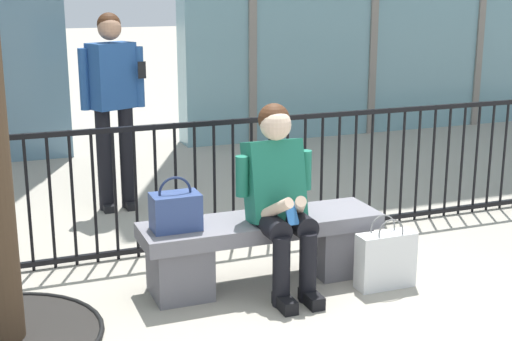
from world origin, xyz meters
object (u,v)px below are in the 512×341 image
at_px(seated_person_with_phone, 279,193).
at_px(shopping_bag, 386,259).
at_px(stone_bench, 261,244).
at_px(bystander_at_railing, 113,97).
at_px(handbag_on_bench, 176,211).

height_order(seated_person_with_phone, shopping_bag, seated_person_with_phone).
height_order(stone_bench, bystander_at_railing, bystander_at_railing).
distance_m(seated_person_with_phone, bystander_at_railing, 2.27).
bearing_deg(stone_bench, seated_person_with_phone, -61.18).
height_order(seated_person_with_phone, bystander_at_railing, bystander_at_railing).
relative_size(stone_bench, bystander_at_railing, 0.94).
bearing_deg(shopping_bag, stone_bench, 153.48).
bearing_deg(shopping_bag, bystander_at_railing, 118.76).
height_order(stone_bench, handbag_on_bench, handbag_on_bench).
xyz_separation_m(seated_person_with_phone, bystander_at_railing, (-0.65, 2.15, 0.35)).
bearing_deg(seated_person_with_phone, shopping_bag, -19.67).
xyz_separation_m(seated_person_with_phone, handbag_on_bench, (-0.65, 0.12, -0.08)).
distance_m(handbag_on_bench, shopping_bag, 1.41).
relative_size(seated_person_with_phone, shopping_bag, 2.50).
xyz_separation_m(stone_bench, bystander_at_railing, (-0.58, 2.02, 0.73)).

